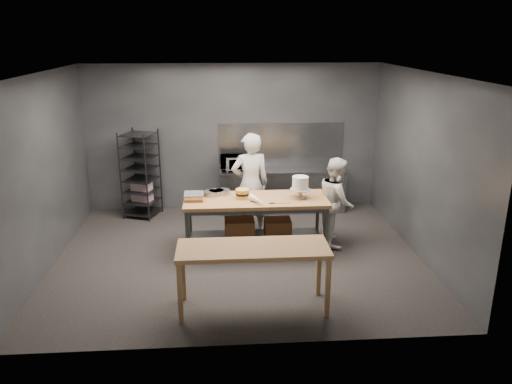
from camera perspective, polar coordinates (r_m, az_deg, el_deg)
ground at (r=8.44m, az=-2.02°, el=-7.30°), size 6.00×6.00×0.00m
back_wall at (r=10.35m, az=-2.64°, el=6.20°), size 6.00×0.04×3.00m
work_table at (r=8.48m, az=-0.03°, el=-2.96°), size 2.40×0.90×0.92m
near_counter at (r=6.60m, az=-0.34°, el=-6.97°), size 2.00×0.70×0.90m
back_counter at (r=10.38m, az=3.02°, el=0.24°), size 2.60×0.60×0.90m
splashback_panel at (r=10.44m, az=2.90°, el=5.45°), size 2.60×0.02×0.90m
speed_rack at (r=10.24m, az=-13.03°, el=1.91°), size 0.78×0.81×1.75m
chef_behind at (r=9.03m, az=-0.65°, el=0.88°), size 0.76×0.57×1.90m
chef_right at (r=8.77m, az=9.15°, el=-1.06°), size 0.64×0.80×1.56m
microwave at (r=10.14m, az=-2.55°, el=3.34°), size 0.54×0.37×0.30m
frosted_cake_stand at (r=8.35m, az=5.08°, el=0.87°), size 0.34×0.34×0.37m
layer_cake at (r=8.35m, az=-1.56°, el=-0.21°), size 0.23×0.23×0.16m
cake_pans at (r=8.55m, az=-5.17°, el=-0.14°), size 0.74×0.41×0.07m
piping_bag at (r=8.09m, az=0.15°, el=-0.93°), size 0.28×0.39×0.12m
offset_spatula at (r=8.12m, az=2.44°, el=-1.29°), size 0.36×0.02×0.02m
pastry_clamshells at (r=8.35m, az=-7.13°, el=-0.52°), size 0.32×0.34×0.11m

